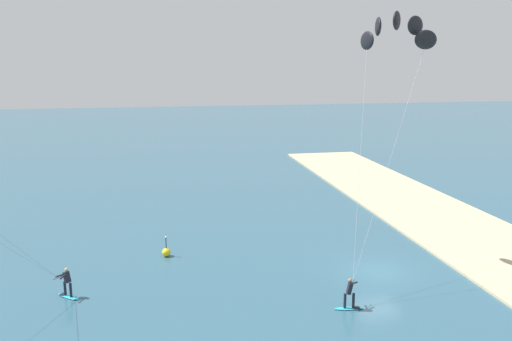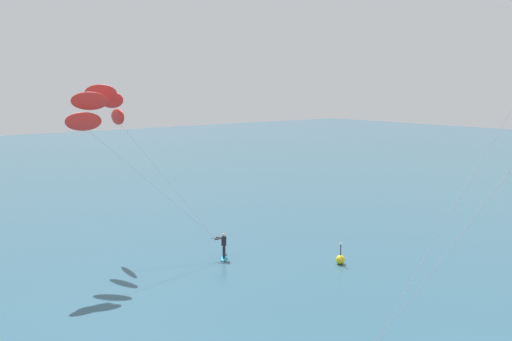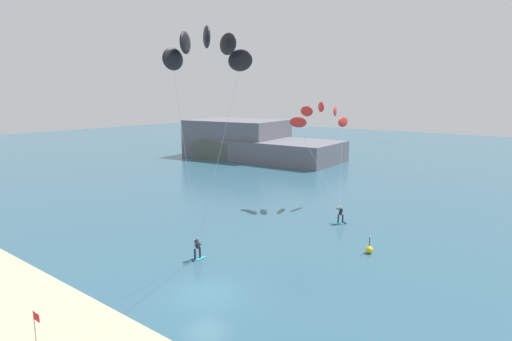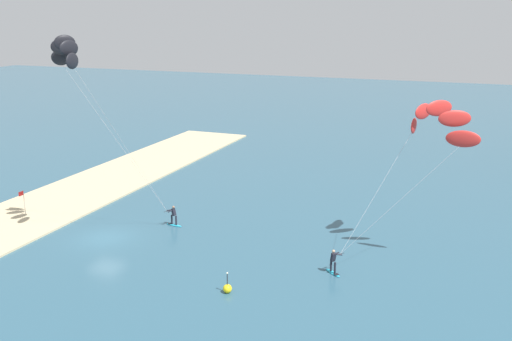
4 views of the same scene
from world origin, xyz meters
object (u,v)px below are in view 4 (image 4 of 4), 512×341
at_px(kitesurfer_mid_water, 435,125).
at_px(marker_buoy, 227,288).
at_px(kitesurfer_nearshore, 71,61).
at_px(beach_flag, 23,198).

distance_m(kitesurfer_mid_water, marker_buoy, 17.61).
height_order(kitesurfer_mid_water, marker_buoy, kitesurfer_mid_water).
bearing_deg(kitesurfer_nearshore, beach_flag, -108.51).
bearing_deg(marker_buoy, kitesurfer_nearshore, -105.48).
bearing_deg(marker_buoy, beach_flag, -106.66).
distance_m(kitesurfer_nearshore, marker_buoy, 19.22).
xyz_separation_m(marker_buoy, beach_flag, (-6.52, -21.78, 1.41)).
bearing_deg(kitesurfer_nearshore, marker_buoy, 74.52).
distance_m(kitesurfer_mid_water, beach_flag, 33.68).
relative_size(kitesurfer_nearshore, kitesurfer_mid_water, 1.38).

